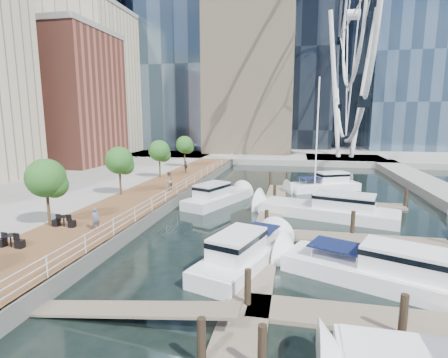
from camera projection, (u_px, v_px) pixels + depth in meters
The scene contains 15 objects.
ground at pixel (195, 281), 17.88m from camera, with size 520.00×520.00×0.00m, color black.
boardwalk at pixel (149, 198), 34.03m from camera, with size 6.00×60.00×1.00m, color brown.
seawall at pixel (178, 200), 33.45m from camera, with size 0.25×60.00×1.00m, color #595954.
land_far at pixel (280, 141), 116.25m from camera, with size 200.00×114.00×1.00m, color gray.
pier at pixel (345, 160), 65.24m from camera, with size 14.00×12.00×1.00m, color gray.
railing at pixel (177, 189), 33.29m from camera, with size 0.10×60.00×1.05m, color white, non-canonical shape.
floating_docks at pixel (336, 224), 25.86m from camera, with size 16.00×34.00×2.60m.
midrise_condos at pixel (13, 80), 48.03m from camera, with size 19.00×67.00×28.00m.
ferris_wheel at pixel (353, 15), 60.85m from camera, with size 5.80×45.60×47.80m.
street_trees at pixel (119, 160), 32.88m from camera, with size 2.60×42.60×4.60m.
yacht_foreground at pixel (379, 284), 17.60m from camera, with size 2.81×10.50×2.15m, color white, non-canonical shape.
pedestrian_near at pixel (96, 219), 22.80m from camera, with size 0.54×0.35×1.48m, color #525A6D.
pedestrian_mid at pixel (169, 181), 35.35m from camera, with size 0.94×0.73×1.93m, color #88705E.
pedestrian_far at pixel (186, 167), 47.11m from camera, with size 0.90×0.38×1.54m, color #363943.
moored_yachts at pixel (338, 224), 27.39m from camera, with size 26.64×34.66×11.50m.
Camera 1 is at (4.80, -16.07, 8.24)m, focal length 28.00 mm.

